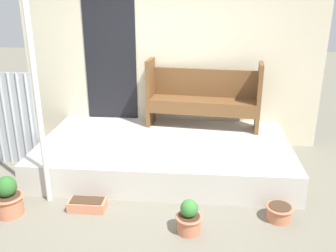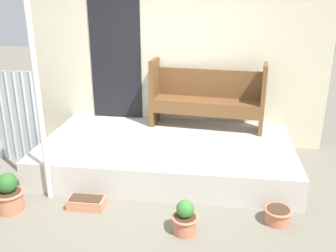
# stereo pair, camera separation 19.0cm
# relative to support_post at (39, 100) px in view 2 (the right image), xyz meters

# --- Properties ---
(ground_plane) EXTENTS (24.00, 24.00, 0.00)m
(ground_plane) POSITION_rel_support_post_xyz_m (1.15, 0.06, -1.22)
(ground_plane) COLOR #706B5B
(porch_slab) EXTENTS (3.41, 1.90, 0.39)m
(porch_slab) POSITION_rel_support_post_xyz_m (1.29, 1.01, -1.02)
(porch_slab) COLOR beige
(porch_slab) RESTS_ON ground_plane
(house_wall) EXTENTS (4.61, 0.08, 2.60)m
(house_wall) POSITION_rel_support_post_xyz_m (1.25, 1.99, 0.09)
(house_wall) COLOR beige
(house_wall) RESTS_ON ground_plane
(support_post) EXTENTS (0.06, 0.06, 2.43)m
(support_post) POSITION_rel_support_post_xyz_m (0.00, 0.00, 0.00)
(support_post) COLOR white
(support_post) RESTS_ON ground_plane
(bench) EXTENTS (1.70, 0.57, 1.01)m
(bench) POSITION_rel_support_post_xyz_m (1.80, 1.67, -0.32)
(bench) COLOR brown
(bench) RESTS_ON porch_slab
(flower_pot_left) EXTENTS (0.33, 0.33, 0.47)m
(flower_pot_left) POSITION_rel_support_post_xyz_m (-0.32, -0.34, -1.01)
(flower_pot_left) COLOR #C67251
(flower_pot_left) RESTS_ON ground_plane
(flower_pot_middle) EXTENTS (0.28, 0.28, 0.37)m
(flower_pot_middle) POSITION_rel_support_post_xyz_m (1.68, -0.48, -1.05)
(flower_pot_middle) COLOR #C67251
(flower_pot_middle) RESTS_ON ground_plane
(flower_pot_right) EXTENTS (0.30, 0.30, 0.17)m
(flower_pot_right) POSITION_rel_support_post_xyz_m (2.65, -0.17, -1.12)
(flower_pot_right) COLOR #C67251
(flower_pot_right) RESTS_ON ground_plane
(planter_box_rect) EXTENTS (0.42, 0.21, 0.13)m
(planter_box_rect) POSITION_rel_support_post_xyz_m (0.52, -0.16, -1.16)
(planter_box_rect) COLOR tan
(planter_box_rect) RESTS_ON ground_plane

